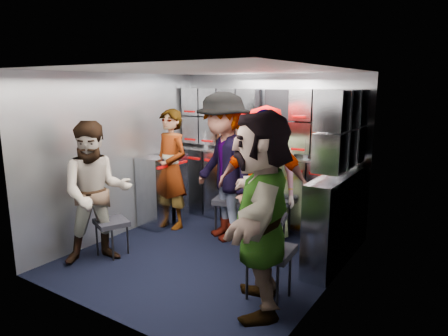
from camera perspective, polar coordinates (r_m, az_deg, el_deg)
The scene contains 29 objects.
floor at distance 4.75m, azimuth -2.15°, elevation -12.41°, with size 3.00×3.00×0.00m, color black.
wall_back at distance 5.70m, azimuth 6.52°, elevation 2.64°, with size 2.80×0.04×2.10m, color #8F949C.
wall_left at distance 5.35m, azimuth -14.58°, elevation 1.74°, with size 0.04×3.00×2.10m, color #8F949C.
wall_right at distance 3.81m, azimuth 15.18°, elevation -2.27°, with size 0.04×3.00×2.10m, color #8F949C.
ceiling at distance 4.34m, azimuth -2.37°, elevation 13.78°, with size 2.80×3.00×0.02m, color silver.
cart_bank_back at distance 5.63m, azimuth 5.43°, elevation -3.23°, with size 2.68×0.38×0.99m, color #9196A0.
cart_bank_left at distance 5.71m, azimuth -8.71°, elevation -3.10°, with size 0.38×0.76×0.99m, color #9196A0.
counter at distance 5.52m, azimuth 5.53°, elevation 1.99°, with size 2.68×0.42×0.03m, color silver.
locker_bank_back at distance 5.51m, azimuth 5.92°, elevation 6.95°, with size 2.68×0.28×0.82m, color #9196A0.
locker_bank_right at distance 4.44m, azimuth 16.49°, elevation 5.38°, with size 0.28×1.00×0.82m, color #9196A0.
right_cabinet at distance 4.56m, azimuth 15.39°, elevation -7.18°, with size 0.28×1.20×1.00m, color #9196A0.
coffee_niche at distance 5.49m, azimuth 7.89°, elevation 6.67°, with size 0.46×0.16×0.84m, color black, non-canonical shape.
red_latch_strip at distance 5.37m, azimuth 4.51°, elevation 0.27°, with size 2.60×0.02×0.03m, color #AC0506.
jump_seat_near_left at distance 4.82m, azimuth -15.78°, elevation -7.73°, with size 0.46×0.45×0.42m.
jump_seat_mid_left at distance 5.29m, azimuth 0.96°, elevation -4.88°, with size 0.50×0.49×0.49m.
jump_seat_center at distance 5.17m, azimuth 6.59°, elevation -5.25°, with size 0.50×0.48×0.50m.
jump_seat_mid_right at distance 4.73m, azimuth 6.43°, elevation -7.39°, with size 0.46×0.44×0.45m.
jump_seat_near_right at distance 3.75m, azimuth 6.45°, elevation -12.07°, with size 0.46×0.44×0.50m.
attendant_standing at distance 5.51m, azimuth -7.58°, elevation -0.16°, with size 0.60×0.39×1.64m, color black.
attendant_arc_a at distance 4.59m, azimuth -17.75°, elevation -3.41°, with size 0.77×0.60×1.58m, color black.
attendant_arc_b at distance 5.02m, azimuth -0.12°, elevation 0.15°, with size 1.21×0.70×1.87m, color black.
attendant_arc_c at distance 4.90m, azimuth 5.76°, elevation -1.14°, with size 0.84×0.54×1.71m, color black.
attendant_arc_d at distance 4.45m, azimuth 5.52°, elevation -2.58°, with size 0.99×0.41×1.70m, color black.
attendant_arc_e at distance 3.44m, azimuth 5.26°, elevation -6.39°, with size 1.63×0.52×1.76m, color black.
bottle_left at distance 5.93m, azimuth -2.55°, elevation 4.07°, with size 0.07×0.07×0.25m, color white.
bottle_mid at distance 5.78m, azimuth -0.40°, elevation 3.86°, with size 0.06×0.06×0.24m, color white.
bottle_right at distance 5.19m, azimuth 11.64°, elevation 2.70°, with size 0.06×0.06×0.24m, color white.
cup_left at distance 5.70m, azimuth 0.95°, elevation 3.05°, with size 0.08×0.08×0.11m, color #C7B98C.
cup_right at distance 5.27m, azimuth 9.48°, elevation 2.19°, with size 0.08×0.08×0.11m, color #C7B98C.
Camera 1 is at (2.52, -3.53, 1.95)m, focal length 32.00 mm.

